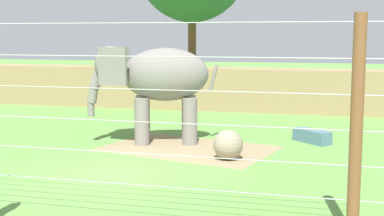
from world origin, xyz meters
name	(u,v)px	position (x,y,z in m)	size (l,w,h in m)	color
ground_plane	(115,173)	(0.00, 0.00, 0.00)	(120.00, 120.00, 0.00)	#609342
dirt_patch	(188,148)	(1.05, 3.58, 0.00)	(5.32, 3.53, 0.01)	#937F5B
embankment_wall	(217,89)	(0.00, 12.99, 1.02)	(36.00, 1.80, 2.04)	#997F56
elephant	(156,79)	(-0.28, 4.28, 2.17)	(4.27, 2.48, 3.28)	gray
enrichment_ball	(228,145)	(2.58, 2.36, 0.44)	(0.88, 0.88, 0.88)	gray
cable_fence	(49,115)	(0.00, -3.32, 2.03)	(12.86, 0.23, 4.02)	brown
feed_trough	(312,136)	(4.88, 5.57, 0.22)	(1.36, 1.32, 0.44)	slate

